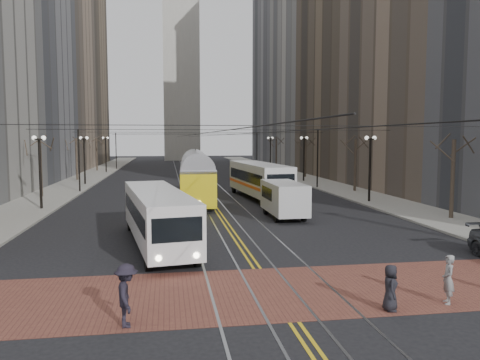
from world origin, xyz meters
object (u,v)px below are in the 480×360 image
object	(u,v)px
rear_bus	(259,181)
pedestrian_a	(390,288)
clock_tower	(180,18)
sedan_grey	(277,190)
pedestrian_d	(126,295)
pedestrian_b	(448,279)
sedan_silver	(237,174)
transit_bus	(158,218)
streetcar	(196,182)
cargo_van	(284,200)

from	to	relation	value
rear_bus	pedestrian_a	distance (m)	28.94
clock_tower	sedan_grey	distance (m)	87.28
clock_tower	pedestrian_d	world-z (taller)	clock_tower
pedestrian_a	pedestrian_b	bearing A→B (deg)	-64.22
sedan_grey	pedestrian_d	size ratio (longest dim) A/B	2.29
sedan_grey	sedan_silver	size ratio (longest dim) A/B	0.97
sedan_grey	pedestrian_b	distance (m)	28.60
pedestrian_a	pedestrian_b	xyz separation A→B (m)	(2.26, 0.30, 0.08)
rear_bus	pedestrian_a	world-z (taller)	rear_bus
pedestrian_a	pedestrian_d	world-z (taller)	pedestrian_d
transit_bus	pedestrian_a	bearing A→B (deg)	-63.02
streetcar	cargo_van	distance (m)	11.33
cargo_van	pedestrian_b	size ratio (longest dim) A/B	3.39
pedestrian_b	pedestrian_d	distance (m)	10.75
sedan_silver	pedestrian_b	world-z (taller)	pedestrian_b
sedan_silver	pedestrian_b	bearing A→B (deg)	-93.56
streetcar	sedan_silver	world-z (taller)	streetcar
rear_bus	sedan_silver	distance (m)	21.37
transit_bus	streetcar	world-z (taller)	streetcar
pedestrian_a	pedestrian_d	distance (m)	8.49
sedan_silver	pedestrian_b	size ratio (longest dim) A/B	2.67
clock_tower	sedan_silver	distance (m)	68.34
clock_tower	cargo_van	distance (m)	96.93
sedan_grey	cargo_van	bearing A→B (deg)	-104.44
sedan_grey	clock_tower	bearing A→B (deg)	90.73
cargo_van	sedan_grey	bearing A→B (deg)	78.77
sedan_silver	transit_bus	bearing A→B (deg)	-107.83
transit_bus	sedan_grey	world-z (taller)	transit_bus
transit_bus	pedestrian_d	bearing A→B (deg)	-102.84
clock_tower	streetcar	bearing A→B (deg)	-90.90
clock_tower	transit_bus	distance (m)	103.79
streetcar	pedestrian_a	distance (m)	28.31
pedestrian_a	rear_bus	bearing A→B (deg)	15.68
transit_bus	cargo_van	size ratio (longest dim) A/B	2.04
sedan_silver	sedan_grey	bearing A→B (deg)	-91.88
cargo_van	pedestrian_b	xyz separation A→B (m)	(1.29, -17.80, -0.41)
rear_bus	pedestrian_d	xyz separation A→B (m)	(-9.77, -28.90, -0.68)
sedan_silver	pedestrian_b	distance (m)	49.92
transit_bus	streetcar	xyz separation A→B (m)	(3.10, 17.20, 0.27)
pedestrian_b	pedestrian_a	bearing A→B (deg)	-64.74
clock_tower	pedestrian_a	size ratio (longest dim) A/B	42.95
transit_bus	sedan_grey	bearing A→B (deg)	50.42
sedan_grey	pedestrian_a	size ratio (longest dim) A/B	2.87
streetcar	pedestrian_a	xyz separation A→B (m)	(4.67, -27.91, -0.96)
clock_tower	rear_bus	distance (m)	86.80
rear_bus	pedestrian_d	bearing A→B (deg)	-113.78
transit_bus	pedestrian_b	distance (m)	14.46
rear_bus	cargo_van	xyz separation A→B (m)	(-0.31, -10.80, -0.38)
cargo_van	pedestrian_d	bearing A→B (deg)	-118.25
sedan_silver	pedestrian_a	size ratio (longest dim) A/B	2.95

